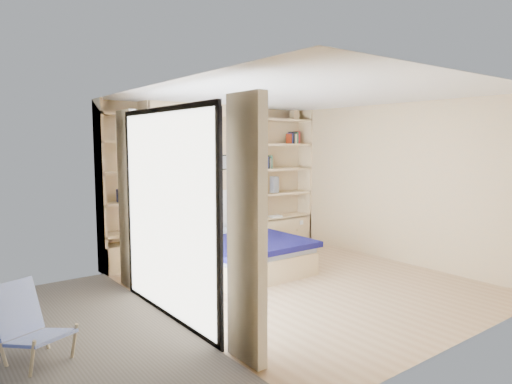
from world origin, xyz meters
TOP-DOWN VIEW (x-y plane):
  - ground at (0.00, 0.00)m, footprint 4.50×4.50m
  - room_shell at (-0.39, 1.52)m, footprint 4.50×4.50m
  - bed at (-0.30, 1.11)m, footprint 1.60×2.12m
  - photo_gallery at (-0.45, 2.22)m, footprint 1.48×0.02m
  - reading_lamps at (-0.30, 2.00)m, footprint 1.92×0.12m
  - shelf_decor at (1.20, 2.07)m, footprint 3.52×0.23m
  - deck_chair at (-3.38, -0.17)m, footprint 0.64×0.79m

SIDE VIEW (x-z plane):
  - ground at x=0.00m, z-range 0.00..0.00m
  - bed at x=-0.30m, z-range -0.27..0.80m
  - deck_chair at x=-3.38m, z-range -0.02..0.67m
  - room_shell at x=-0.39m, z-range -1.17..3.33m
  - reading_lamps at x=-0.30m, z-range 1.03..1.17m
  - photo_gallery at x=-0.45m, z-range 1.19..2.01m
  - shelf_decor at x=1.20m, z-range 0.70..2.73m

